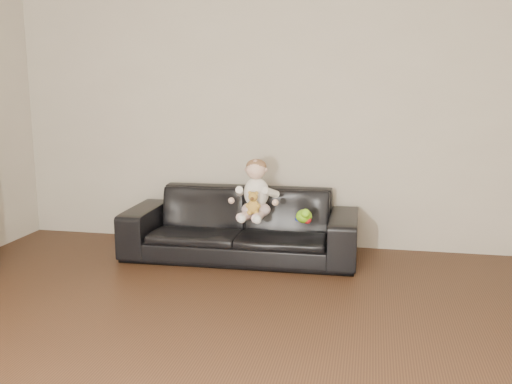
% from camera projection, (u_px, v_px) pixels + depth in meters
% --- Properties ---
extents(wall_back, '(5.00, 0.00, 5.00)m').
position_uv_depth(wall_back, '(273.00, 107.00, 5.28)').
color(wall_back, beige).
rests_on(wall_back, ground).
extents(sofa, '(2.04, 0.83, 0.59)m').
position_uv_depth(sofa, '(241.00, 224.00, 5.02)').
color(sofa, black).
rests_on(sofa, floor).
extents(baby, '(0.36, 0.44, 0.50)m').
position_uv_depth(baby, '(256.00, 192.00, 4.83)').
color(baby, beige).
rests_on(baby, sofa).
extents(teddy_bear, '(0.12, 0.12, 0.19)m').
position_uv_depth(teddy_bear, '(253.00, 203.00, 4.69)').
color(teddy_bear, '#BC8E35').
rests_on(teddy_bear, sofa).
extents(toy_green, '(0.14, 0.17, 0.11)m').
position_uv_depth(toy_green, '(304.00, 216.00, 4.67)').
color(toy_green, '#7BD419').
rests_on(toy_green, sofa).
extents(toy_rattle, '(0.08, 0.08, 0.07)m').
position_uv_depth(toy_rattle, '(307.00, 220.00, 4.65)').
color(toy_rattle, red).
rests_on(toy_rattle, sofa).
extents(toy_blue_disc, '(0.12, 0.12, 0.01)m').
position_uv_depth(toy_blue_disc, '(301.00, 219.00, 4.77)').
color(toy_blue_disc, '#1A2FD6').
rests_on(toy_blue_disc, sofa).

